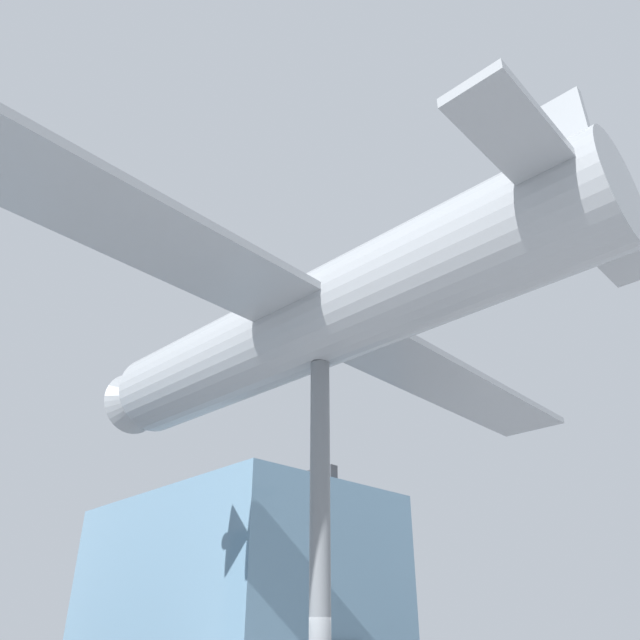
# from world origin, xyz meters

# --- Properties ---
(glass_pavilion_right) EXTENTS (8.35, 12.61, 8.36)m
(glass_pavilion_right) POSITION_xyz_m (8.33, 13.78, 3.89)
(glass_pavilion_right) COLOR #60849E
(glass_pavilion_right) RESTS_ON ground_plane
(support_pylon_central) EXTENTS (0.40, 0.40, 7.48)m
(support_pylon_central) POSITION_xyz_m (0.00, 0.00, 3.74)
(support_pylon_central) COLOR slate
(support_pylon_central) RESTS_ON ground_plane
(suspended_airplane) EXTENTS (20.83, 14.90, 3.46)m
(suspended_airplane) POSITION_xyz_m (-0.01, 0.23, 8.57)
(suspended_airplane) COLOR #93999E
(suspended_airplane) RESTS_ON support_pylon_central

